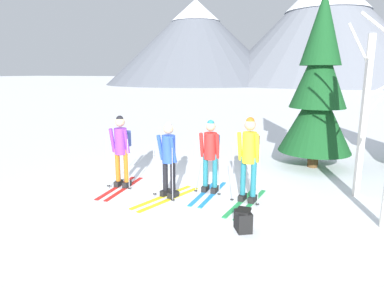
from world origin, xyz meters
The scene contains 9 objects.
ground_plane centered at (0.00, 0.00, 0.00)m, with size 400.00×400.00×0.00m, color white.
skier_in_purple centered at (-1.50, -0.05, 0.94)m, with size 0.61×1.67×1.68m.
skier_in_blue centered at (-0.21, -0.29, 0.87)m, with size 0.89×1.78×1.63m.
skier_in_red centered at (0.52, 0.32, 0.91)m, with size 0.61×1.69×1.63m.
skier_in_yellow centered at (1.42, 0.05, 1.00)m, with size 0.60×1.81×1.76m.
pine_tree_mid centered at (2.62, 3.30, 2.17)m, with size 1.96×1.96×4.74m.
birch_tree_tall centered at (3.55, 1.21, 1.75)m, with size 0.93×0.54×3.56m.
backpack_on_snow_front centered at (1.60, -1.28, 0.19)m, with size 0.37×0.40×0.38m.
mountain_ridge_distant centered at (4.66, 69.52, 11.62)m, with size 88.78×48.52×25.05m.
Camera 1 is at (2.63, -6.53, 2.62)m, focal length 31.58 mm.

